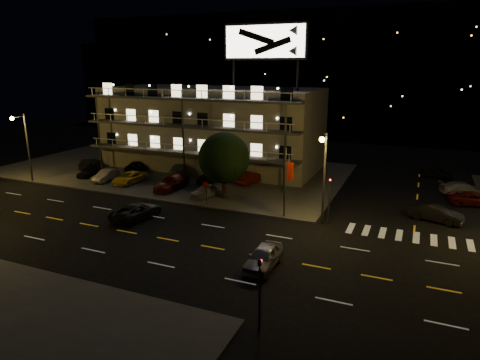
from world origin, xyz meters
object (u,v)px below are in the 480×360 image
at_px(lot_car_4, 206,191).
at_px(tree, 224,159).
at_px(lot_car_2, 130,178).
at_px(road_car_east, 263,257).
at_px(side_car_0, 436,213).
at_px(lot_car_7, 180,169).
at_px(road_car_west, 136,211).

bearing_deg(lot_car_4, tree, 33.46).
distance_m(lot_car_2, road_car_east, 25.51).
bearing_deg(lot_car_4, lot_car_2, -167.22).
height_order(lot_car_4, side_car_0, side_car_0).
height_order(lot_car_2, lot_car_7, lot_car_7).
relative_size(lot_car_2, lot_car_7, 0.89).
height_order(lot_car_2, side_car_0, side_car_0).
bearing_deg(side_car_0, lot_car_7, 96.23).
distance_m(lot_car_2, lot_car_7, 6.40).
bearing_deg(road_car_east, lot_car_7, 133.27).
relative_size(lot_car_4, side_car_0, 0.81).
relative_size(tree, road_car_east, 1.53).
bearing_deg(road_car_west, lot_car_4, -101.20).
bearing_deg(lot_car_2, lot_car_7, 60.09).
bearing_deg(lot_car_2, road_car_west, -46.54).
relative_size(lot_car_2, lot_car_4, 1.25).
xyz_separation_m(tree, lot_car_7, (-8.97, 6.17, -3.30)).
xyz_separation_m(lot_car_2, lot_car_7, (3.51, 5.35, 0.11)).
relative_size(lot_car_2, road_car_east, 1.03).
distance_m(tree, lot_car_2, 12.97).
bearing_deg(lot_car_7, lot_car_4, 118.17).
xyz_separation_m(lot_car_2, lot_car_4, (10.62, -1.28, -0.01)).
distance_m(side_car_0, road_car_west, 26.67).
distance_m(tree, road_car_west, 10.25).
bearing_deg(road_car_east, road_car_west, 161.98).
relative_size(side_car_0, road_car_west, 0.89).
bearing_deg(road_car_east, lot_car_2, 147.41).
height_order(lot_car_2, road_car_west, lot_car_2).
distance_m(lot_car_2, lot_car_4, 10.69).
bearing_deg(side_car_0, lot_car_2, 106.57).
relative_size(lot_car_7, road_car_east, 1.15).
xyz_separation_m(tree, side_car_0, (20.02, 1.57, -3.45)).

